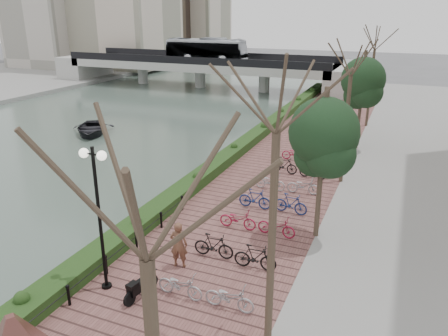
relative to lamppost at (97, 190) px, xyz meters
The scene contains 12 objects.
ground 5.19m from the lamppost, 129.55° to the right, with size 220.00×220.00×0.00m, color #59595B.
river_water 28.61m from the lamppost, 126.70° to the left, with size 30.00×130.00×0.02m, color #485A50.
promenade 15.84m from the lamppost, 82.17° to the left, with size 8.00×75.00×0.50m, color brown.
hedge 18.06m from the lamppost, 94.24° to the left, with size 1.10×56.00×0.60m, color #1B3814.
chain_fence 3.44m from the lamppost, 148.40° to the right, with size 0.10×14.10×0.70m.
lamppost is the anchor object (origin of this frame).
motorcycle 3.61m from the lamppost, ahead, with size 0.44×1.40×0.87m, color black, non-canonical shape.
pedestrian 3.98m from the lamppost, 51.87° to the left, with size 0.68×0.44×1.86m, color brown.
bicycle_parking 10.81m from the lamppost, 69.63° to the left, with size 2.40×19.89×1.00m.
street_trees 12.04m from the lamppost, 59.58° to the left, with size 3.20×37.12×6.80m.
bridge 45.85m from the lamppost, 111.39° to the left, with size 36.00×10.77×6.50m.
boat 23.50m from the lamppost, 130.15° to the left, with size 3.49×4.88×1.01m, color black.
Camera 1 is at (10.88, -8.22, 9.78)m, focal length 35.00 mm.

